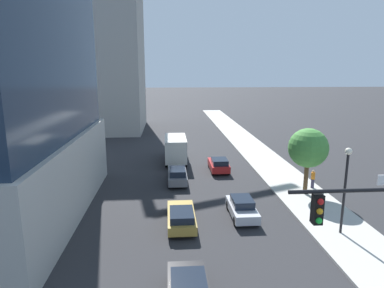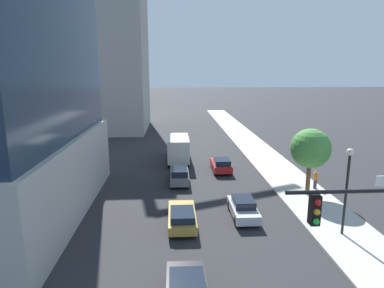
# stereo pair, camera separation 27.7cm
# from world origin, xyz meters

# --- Properties ---
(sidewalk) EXTENTS (4.49, 120.00, 0.15)m
(sidewalk) POSITION_xyz_m (8.56, 20.00, 0.07)
(sidewalk) COLOR #B2AFA8
(sidewalk) RESTS_ON ground
(construction_building) EXTENTS (23.80, 16.68, 33.77)m
(construction_building) POSITION_xyz_m (-13.60, 53.59, 14.67)
(construction_building) COLOR #9E9B93
(construction_building) RESTS_ON ground
(street_lamp) EXTENTS (0.44, 0.44, 5.64)m
(street_lamp) POSITION_xyz_m (8.27, 12.22, 3.86)
(street_lamp) COLOR black
(street_lamp) RESTS_ON sidewalk
(street_tree) EXTENTS (3.28, 3.28, 5.63)m
(street_tree) POSITION_xyz_m (8.80, 19.31, 4.11)
(street_tree) COLOR brown
(street_tree) RESTS_ON sidewalk
(car_silver) EXTENTS (1.72, 4.10, 1.45)m
(car_silver) POSITION_xyz_m (2.47, 15.35, 0.72)
(car_silver) COLOR #B7B7BC
(car_silver) RESTS_ON ground
(car_gray) EXTENTS (1.74, 4.75, 1.54)m
(car_gray) POSITION_xyz_m (-1.98, 23.33, 0.76)
(car_gray) COLOR slate
(car_gray) RESTS_ON ground
(car_red) EXTENTS (1.85, 4.08, 1.49)m
(car_red) POSITION_xyz_m (2.47, 26.63, 0.75)
(car_red) COLOR red
(car_red) RESTS_ON ground
(car_gold) EXTENTS (1.85, 4.57, 1.37)m
(car_gold) POSITION_xyz_m (-1.98, 14.16, 0.70)
(car_gold) COLOR #AD8938
(car_gold) RESTS_ON ground
(box_truck) EXTENTS (2.37, 7.73, 3.07)m
(box_truck) POSITION_xyz_m (-1.98, 30.83, 1.73)
(box_truck) COLOR silver
(box_truck) RESTS_ON ground
(pedestrian_orange_shirt) EXTENTS (0.34, 0.34, 1.65)m
(pedestrian_orange_shirt) POSITION_xyz_m (10.01, 20.61, 0.99)
(pedestrian_orange_shirt) COLOR #38334C
(pedestrian_orange_shirt) RESTS_ON sidewalk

